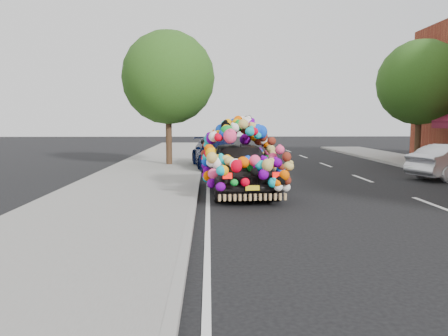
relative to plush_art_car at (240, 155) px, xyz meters
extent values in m
plane|color=black|center=(1.08, -2.00, -1.10)|extent=(100.00, 100.00, 0.00)
cube|color=gray|center=(-3.22, -2.00, -1.04)|extent=(4.00, 60.00, 0.12)
cube|color=gray|center=(-1.27, -2.00, -1.04)|extent=(0.15, 60.00, 0.13)
cylinder|color=#332114|center=(-2.72, 7.50, 0.26)|extent=(0.28, 0.28, 2.73)
sphere|color=#294813|center=(-2.72, 7.50, 2.93)|extent=(4.20, 4.20, 4.20)
cylinder|color=#332114|center=(9.08, 8.00, 0.22)|extent=(0.28, 0.28, 2.64)
sphere|color=#294813|center=(9.08, 8.00, 2.80)|extent=(4.00, 4.00, 4.00)
imported|color=black|center=(0.00, 0.00, -0.35)|extent=(2.07, 4.51, 1.50)
cube|color=red|center=(-0.45, -2.25, -0.32)|extent=(0.22, 0.07, 0.14)
cube|color=red|center=(0.75, -2.17, -0.32)|extent=(0.22, 0.07, 0.14)
cube|color=yellow|center=(0.15, -2.22, -0.62)|extent=(0.34, 0.06, 0.12)
imported|color=#040C32|center=(-0.54, 6.29, -0.41)|extent=(2.50, 4.96, 1.38)
camera|label=1|loc=(-0.88, -12.53, 0.96)|focal=35.00mm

